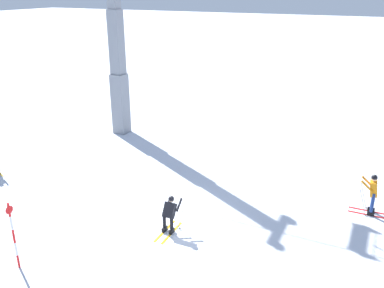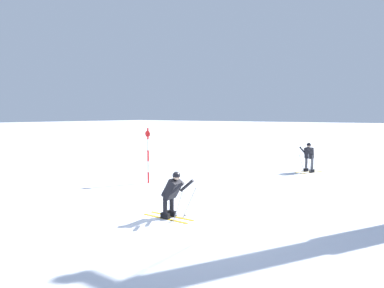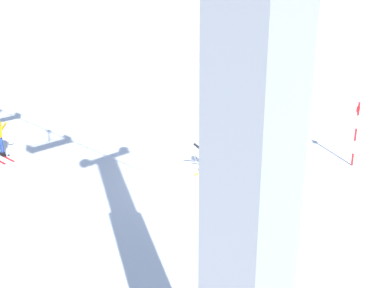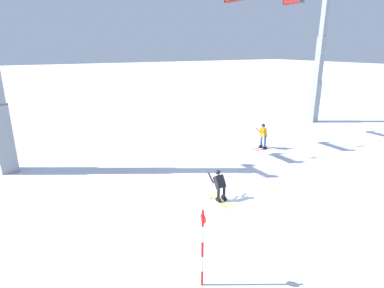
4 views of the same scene
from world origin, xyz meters
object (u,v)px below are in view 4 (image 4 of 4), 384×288
Objects in this scene: lift_tower_far at (319,66)px; skier_distant_downhill at (263,134)px; trail_marker_pole at (202,246)px; skier_carving_main at (219,183)px; chairlift_seat_fourth at (293,0)px.

skier_distant_downhill is at bearing -158.08° from lift_tower_far.
lift_tower_far reaches higher than skier_distant_downhill.
trail_marker_pole is 1.38× the size of skier_distant_downhill.
trail_marker_pole is 13.59m from skier_distant_downhill.
trail_marker_pole reaches higher than skier_distant_downhill.
skier_carving_main is 0.66× the size of trail_marker_pole.
skier_distant_downhill reaches higher than skier_carving_main.
lift_tower_far is at bearing 32.74° from trail_marker_pole.
lift_tower_far is at bearing 0.00° from chairlift_seat_fourth.
lift_tower_far is 23.92m from trail_marker_pole.
chairlift_seat_fourth is at bearing 34.56° from skier_carving_main.
lift_tower_far is (16.42, 8.60, 4.23)m from skier_carving_main.
skier_carving_main is at bearing -145.21° from skier_distant_downhill.
skier_carving_main is at bearing -145.44° from chairlift_seat_fourth.
chairlift_seat_fourth is 0.77× the size of trail_marker_pole.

